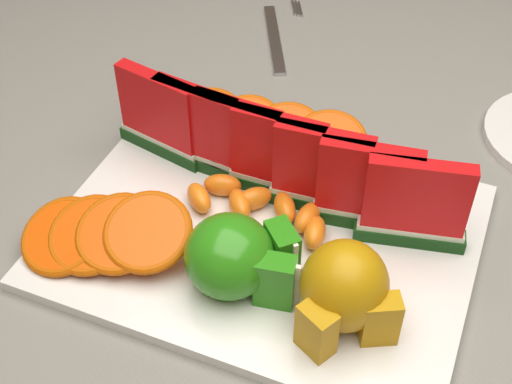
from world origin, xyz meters
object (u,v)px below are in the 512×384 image
fork (277,36)px  platter (264,235)px  pear_cluster (345,291)px  apple_cluster (238,258)px

fork → platter: bearing=-70.8°
pear_cluster → fork: 0.48m
apple_cluster → pear_cluster: (0.10, -0.00, 0.01)m
apple_cluster → fork: (-0.12, 0.42, -0.04)m
pear_cluster → fork: bearing=117.6°
apple_cluster → fork: apple_cluster is taller
platter → pear_cluster: (0.10, -0.07, 0.04)m
pear_cluster → fork: pear_cluster is taller
platter → apple_cluster: size_ratio=3.41×
platter → fork: platter is taller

